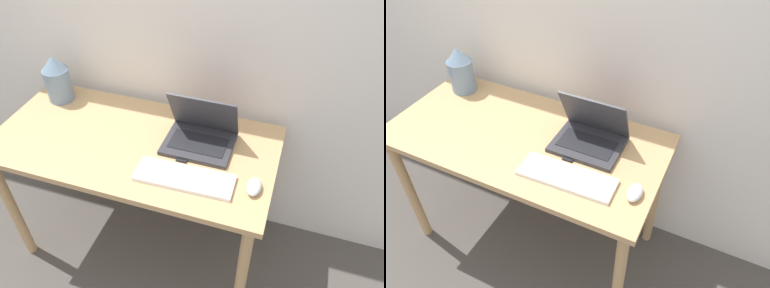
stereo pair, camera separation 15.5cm
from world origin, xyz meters
TOP-DOWN VIEW (x-y plane):
  - ground_plane at (0.00, 0.00)m, footprint 12.00×12.00m
  - wall_back at (0.00, 0.71)m, footprint 6.00×0.05m
  - desk at (0.00, 0.32)m, footprint 1.32×0.65m
  - laptop at (0.30, 0.42)m, footprint 0.31×0.24m
  - keyboard at (0.30, 0.17)m, footprint 0.42×0.15m
  - mouse at (0.58, 0.20)m, footprint 0.06×0.10m
  - vase at (-0.50, 0.52)m, footprint 0.13×0.13m
  - mp3_player at (0.26, 0.28)m, footprint 0.05×0.05m

SIDE VIEW (x-z plane):
  - ground_plane at x=0.00m, z-range 0.00..0.00m
  - desk at x=0.00m, z-range 0.29..1.06m
  - mp3_player at x=0.26m, z-range 0.78..0.78m
  - keyboard at x=0.30m, z-range 0.78..0.80m
  - mouse at x=0.58m, z-range 0.78..0.81m
  - laptop at x=0.30m, z-range 0.71..0.95m
  - vase at x=-0.50m, z-range 0.77..1.02m
  - wall_back at x=0.00m, z-range 0.00..2.50m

